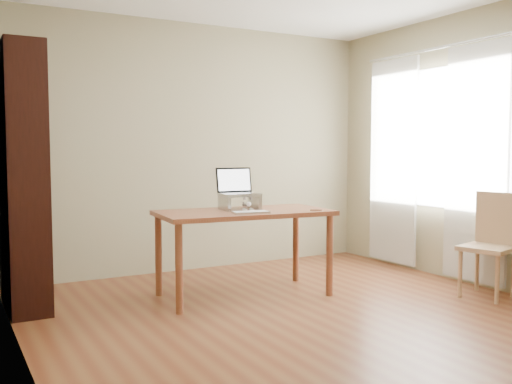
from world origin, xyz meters
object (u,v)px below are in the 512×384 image
(keyboard, at_px, (251,212))
(chair, at_px, (493,241))
(laptop, at_px, (237,188))
(bookshelf, at_px, (23,178))
(cat, at_px, (242,203))
(desk, at_px, (244,221))

(keyboard, distance_m, chair, 2.13)
(keyboard, xyz_separation_m, chair, (1.94, -0.85, -0.27))
(laptop, relative_size, keyboard, 1.09)
(bookshelf, height_order, laptop, bookshelf)
(chair, bearing_deg, cat, 132.61)
(bookshelf, xyz_separation_m, keyboard, (1.67, -0.78, -0.29))
(bookshelf, distance_m, desk, 1.85)
(keyboard, bearing_deg, laptop, 91.40)
(bookshelf, height_order, desk, bookshelf)
(chair, bearing_deg, bookshelf, 140.96)
(bookshelf, distance_m, laptop, 1.77)
(bookshelf, bearing_deg, laptop, -13.69)
(bookshelf, height_order, chair, bookshelf)
(chair, bearing_deg, keyboard, 141.54)
(laptop, distance_m, cat, 0.14)
(keyboard, bearing_deg, cat, 84.04)
(bookshelf, height_order, keyboard, bookshelf)
(desk, xyz_separation_m, keyboard, (-0.05, -0.22, 0.10))
(desk, distance_m, keyboard, 0.25)
(bookshelf, distance_m, cat, 1.83)
(bookshelf, relative_size, laptop, 5.97)
(bookshelf, relative_size, chair, 2.32)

